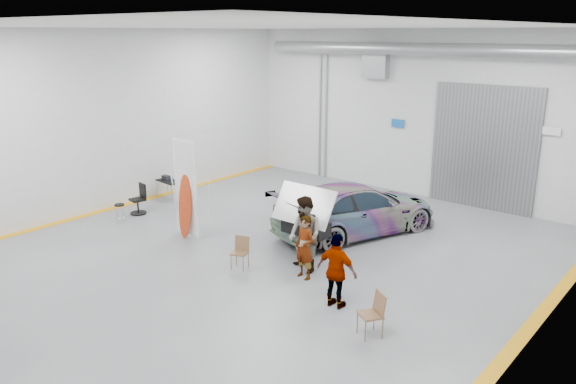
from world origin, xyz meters
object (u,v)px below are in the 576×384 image
Objects in this scene: person_b at (305,235)px; surfboard_display at (185,196)px; shop_stool at (120,214)px; office_chair at (139,201)px; person_c at (337,271)px; folding_chair_far at (370,323)px; sedan_car at (356,209)px; person_a at (305,247)px; work_table at (168,181)px; folding_chair_near at (240,259)px.

person_b is 4.21m from surfboard_display.
office_chair reaches higher than shop_stool.
office_chair is (-0.35, 0.99, 0.13)m from shop_stool.
folding_chair_far is (1.23, -0.58, -0.57)m from person_c.
sedan_car is 3.63m from person_a.
office_chair is (-7.16, 0.16, -0.54)m from person_b.
surfboard_display is 4.33m from work_table.
person_a is 1.83m from folding_chair_near.
person_c is at bearing 137.66° from sedan_car.
sedan_car is 7.44m from shop_stool.
shop_stool is (-6.24, -4.04, -0.45)m from sedan_car.
surfboard_display is 4.95× the size of shop_stool.
person_b is 8.08m from work_table.
person_b is 2.05m from person_c.
person_a is 0.82× the size of person_b.
person_b is at bearing 119.46° from sedan_car.
person_b is at bearing 0.78° from surfboard_display.
work_table is at bearing -171.33° from person_b.
work_table is (-7.27, -1.26, -0.10)m from sedan_car.
folding_chair_near is (2.81, -0.61, -1.01)m from surfboard_display.
sedan_car is at bearing 158.03° from folding_chair_far.
person_b reaches higher than sedan_car.
surfboard_display is at bearing 63.67° from sedan_car.
folding_chair_far is at bearing -0.68° from office_chair.
surfboard_display is at bearing -158.59° from folding_chair_far.
person_c is 1.70× the size of office_chair.
surfboard_display is 7.35m from folding_chair_far.
person_b reaches higher than folding_chair_far.
sedan_car is 5.24× the size of office_chair.
office_chair is at bearing -158.71° from person_b.
office_chair reaches higher than work_table.
person_b is at bearing 137.06° from person_a.
person_c is at bearing -10.94° from surfboard_display.
person_a is 4.46m from surfboard_display.
person_a is at bearing 5.76° from office_chair.
folding_chair_far is at bearing 145.43° from sedan_car.
person_a is 1.95× the size of folding_chair_near.
person_c is 3.18m from folding_chair_near.
sedan_car is at bearing -64.31° from person_c.
person_b is 3.10× the size of shop_stool.
person_c reaches higher than shop_stool.
folding_chair_near is at bearing -1.04° from shop_stool.
shop_stool is at bearing 52.37° from sedan_car.
surfboard_display reaches higher than person_a.
person_c reaches higher than sedan_car.
person_a is at bearing 122.50° from sedan_car.
surfboard_display is at bearing -9.89° from person_c.
shop_stool is (-9.77, 0.83, 0.03)m from folding_chair_far.
person_c is 0.54× the size of surfboard_display.
person_c is 5.99m from surfboard_display.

